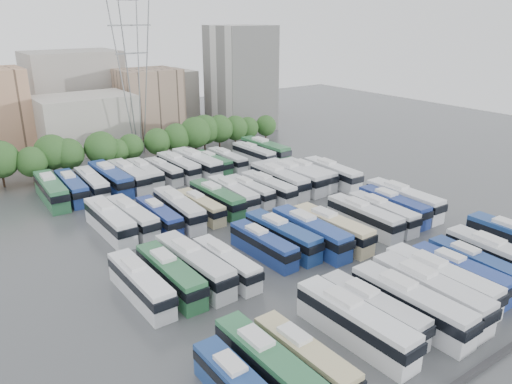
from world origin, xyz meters
TOP-DOWN VIEW (x-y plane):
  - ground at (0.00, 0.00)m, footprint 220.00×220.00m
  - parapet at (0.00, -33.00)m, footprint 56.00×0.50m
  - tree_line at (-1.63, 42.14)m, footprint 66.26×8.17m
  - city_buildings at (-7.46, 71.86)m, footprint 102.00×35.00m
  - apartment_tower at (34.00, 58.00)m, footprint 14.00×14.00m
  - electricity_pylon at (2.00, 50.00)m, footprint 9.00×6.91m
  - bus_r0_s1 at (-18.14, -23.52)m, footprint 2.83×12.12m
  - bus_r0_s2 at (-15.01, -24.60)m, footprint 2.76×11.23m
  - bus_r0_s4 at (-8.19, -23.75)m, footprint 3.29×13.24m
  - bus_r0_s5 at (-5.04, -23.07)m, footprint 3.00×12.05m
  - bus_r0_s6 at (-1.51, -24.74)m, footprint 3.15×13.34m
  - bus_r0_s7 at (1.87, -24.50)m, footprint 3.10×13.44m
  - bus_r0_s8 at (4.91, -23.64)m, footprint 2.93×13.12m
  - bus_r0_s9 at (8.29, -23.75)m, footprint 2.66×11.70m
  - bus_r0_s10 at (11.35, -23.61)m, footprint 3.02×11.60m
  - bus_r0_s11 at (14.80, -24.55)m, footprint 3.51×13.36m
  - bus_r1_s0 at (-21.42, -5.43)m, footprint 2.79×12.11m
  - bus_r1_s1 at (-18.02, -5.58)m, footprint 2.80×12.34m
  - bus_r1_s2 at (-14.91, -5.28)m, footprint 3.54×13.39m
  - bus_r1_s3 at (-11.40, -6.56)m, footprint 2.76×11.24m
  - bus_r1_s5 at (-5.03, -5.12)m, footprint 2.80×11.25m
  - bus_r1_s6 at (-1.69, -4.72)m, footprint 3.28×12.57m
  - bus_r1_s7 at (1.75, -6.26)m, footprint 2.94×13.13m
  - bus_r1_s8 at (5.03, -6.88)m, footprint 3.30×12.85m
  - bus_r1_s10 at (11.52, -6.50)m, footprint 2.83×12.46m
  - bus_r1_s11 at (14.92, -6.86)m, footprint 3.18×12.09m
  - bus_r1_s12 at (18.28, -6.02)m, footprint 3.10×12.27m
  - bus_r1_s13 at (21.36, -5.45)m, footprint 3.10×13.23m
  - bus_r2_s1 at (-18.15, 12.68)m, footprint 2.97×13.01m
  - bus_r2_s2 at (-15.08, 12.33)m, footprint 3.22×12.45m
  - bus_r2_s3 at (-11.68, 10.91)m, footprint 2.54×11.22m
  - bus_r2_s4 at (-8.32, 11.26)m, footprint 3.34×12.84m
  - bus_r2_s5 at (-4.95, 10.89)m, footprint 2.69×10.91m
  - bus_r2_s6 at (-1.54, 11.79)m, footprint 3.02×12.37m
  - bus_r2_s7 at (1.62, 12.17)m, footprint 3.12×12.25m
  - bus_r2_s8 at (4.98, 12.36)m, footprint 2.76×10.99m
  - bus_r2_s9 at (8.11, 11.48)m, footprint 3.12×11.93m
  - bus_r2_s10 at (11.62, 13.03)m, footprint 3.24×13.59m
  - bus_r2_s11 at (14.78, 12.91)m, footprint 3.59×13.77m
  - bus_r2_s12 at (18.10, 12.94)m, footprint 2.88×12.56m
  - bus_r2_s13 at (21.70, 10.64)m, footprint 3.37×13.00m
  - bus_r3_s0 at (-21.42, 30.25)m, footprint 3.43×13.37m
  - bus_r3_s1 at (-18.24, 30.15)m, footprint 3.19×12.52m
  - bus_r3_s2 at (-14.87, 30.24)m, footprint 3.10×12.26m
  - bus_r3_s3 at (-11.59, 30.40)m, footprint 3.34×13.69m
  - bus_r3_s4 at (-8.30, 30.30)m, footprint 3.07×12.91m
  - bus_r3_s5 at (-5.14, 30.67)m, footprint 2.80×11.75m
  - bus_r3_s6 at (-1.74, 30.32)m, footprint 2.89×11.04m
  - bus_r3_s7 at (1.45, 30.46)m, footprint 3.02×12.59m
  - bus_r3_s8 at (4.94, 29.73)m, footprint 3.67×13.77m
  - bus_r3_s9 at (8.30, 29.71)m, footprint 2.88×11.01m
  - bus_r3_s10 at (11.58, 29.57)m, footprint 2.47×11.25m
  - bus_r3_s12 at (18.20, 29.87)m, footprint 3.06×11.68m
  - bus_r3_s13 at (21.41, 30.34)m, footprint 3.39×13.47m

SIDE VIEW (x-z plane):
  - ground at x=0.00m, z-range 0.00..0.00m
  - parapet at x=0.00m, z-range 0.00..0.50m
  - bus_r2_s5 at x=-4.95m, z-range -0.03..3.37m
  - bus_r3_s9 at x=8.30m, z-range -0.03..3.39m
  - bus_r2_s8 at x=4.98m, z-range -0.03..3.39m
  - bus_r3_s6 at x=-1.74m, z-range -0.03..3.40m
  - bus_r0_s2 at x=-15.01m, z-range -0.03..3.47m
  - bus_r1_s3 at x=-11.40m, z-range -0.03..3.47m
  - bus_r1_s5 at x=-5.03m, z-range -0.03..3.47m
  - bus_r2_s3 at x=-11.68m, z-range -0.03..3.48m
  - bus_r3_s10 at x=11.58m, z-range -0.03..3.50m
  - bus_r0_s10 at x=11.35m, z-range -0.03..3.58m
  - bus_r3_s12 at x=18.20m, z-range -0.03..3.60m
  - bus_r0_s9 at x=8.29m, z-range -0.03..3.63m
  - bus_r3_s5 at x=-5.14m, z-range -0.03..3.64m
  - bus_r2_s9 at x=8.11m, z-range -0.03..3.68m
  - bus_r0_s5 at x=-5.04m, z-range -0.03..3.72m
  - bus_r1_s11 at x=14.92m, z-range -0.03..3.73m
  - bus_r1_s0 at x=-21.42m, z-range -0.03..3.75m
  - bus_r0_s1 at x=-18.14m, z-range -0.03..3.76m
  - bus_r2_s7 at x=1.62m, z-range -0.03..3.78m
  - bus_r3_s2 at x=-14.87m, z-range -0.03..3.78m
  - bus_r1_s12 at x=18.28m, z-range -0.03..3.79m
  - bus_r2_s6 at x=-1.54m, z-range -0.03..3.82m
  - bus_r1_s1 at x=-18.02m, z-range -0.04..3.83m
  - bus_r2_s2 at x=-15.08m, z-range -0.04..3.84m
  - bus_r3_s1 at x=-18.24m, z-range -0.04..3.86m
  - bus_r1_s10 at x=11.52m, z-range -0.04..3.87m
  - bus_r1_s6 at x=-1.69m, z-range -0.04..3.88m
  - bus_r2_s12 at x=18.10m, z-range -0.04..3.90m
  - bus_r3_s7 at x=1.45m, z-range -0.04..3.90m
  - bus_r2_s4 at x=-8.32m, z-range -0.04..3.96m
  - bus_r1_s8 at x=5.03m, z-range -0.04..3.96m
  - bus_r3_s4 at x=-8.30m, z-range -0.04..4.00m
  - bus_r2_s13 at x=21.70m, z-range -0.04..4.01m
  - bus_r2_s1 at x=-18.15m, z-range -0.04..4.03m
  - bus_r0_s8 at x=4.91m, z-range -0.04..4.07m
  - bus_r1_s7 at x=1.75m, z-range -0.04..4.08m
  - bus_r0_s4 at x=-8.19m, z-range -0.04..4.09m
  - bus_r1_s13 at x=21.36m, z-range -0.04..4.10m
  - bus_r0_s11 at x=14.80m, z-range -0.04..4.12m
  - bus_r1_s2 at x=-14.91m, z-range -0.04..4.12m
  - bus_r3_s0 at x=-21.42m, z-range -0.04..4.13m
  - bus_r0_s6 at x=-1.51m, z-range -0.04..4.13m
  - bus_r3_s13 at x=21.41m, z-range -0.04..4.16m
  - bus_r0_s7 at x=1.87m, z-range -0.04..4.17m
  - bus_r2_s10 at x=11.62m, z-range -0.04..4.21m
  - bus_r3_s3 at x=-11.59m, z-range -0.04..4.23m
  - bus_r3_s8 at x=4.94m, z-range -0.04..4.24m
  - bus_r2_s11 at x=14.78m, z-range -0.04..4.24m
  - tree_line at x=-1.63m, z-range 0.41..8.77m
  - city_buildings at x=-7.46m, z-range -2.13..17.87m
  - apartment_tower at x=34.00m, z-range 0.00..26.00m
  - electricity_pylon at x=2.00m, z-range 1.75..35.57m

